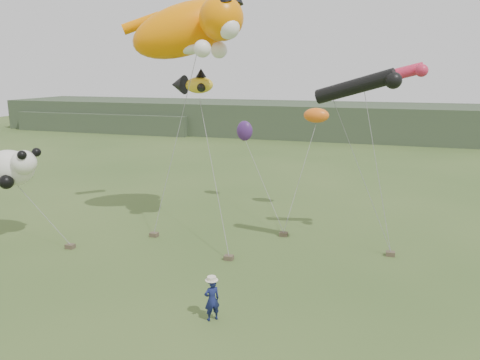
% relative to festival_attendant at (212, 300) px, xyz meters
% --- Properties ---
extents(ground, '(120.00, 120.00, 0.00)m').
position_rel_festival_attendant_xyz_m(ground, '(-1.24, 1.65, -0.73)').
color(ground, '#385123').
rests_on(ground, ground).
extents(headland, '(90.00, 13.00, 4.00)m').
position_rel_festival_attendant_xyz_m(headland, '(-4.35, 46.34, 1.20)').
color(headland, '#2D3D28').
rests_on(headland, ground).
extents(festival_attendant, '(0.62, 0.61, 1.45)m').
position_rel_festival_attendant_xyz_m(festival_attendant, '(0.00, 0.00, 0.00)').
color(festival_attendant, '#141B4D').
rests_on(festival_attendant, ground).
extents(sandbag_anchors, '(14.55, 4.89, 0.20)m').
position_rel_festival_attendant_xyz_m(sandbag_anchors, '(-1.82, 6.34, -0.63)').
color(sandbag_anchors, brown).
rests_on(sandbag_anchors, ground).
extents(cat_kite, '(7.12, 4.76, 3.91)m').
position_rel_festival_attendant_xyz_m(cat_kite, '(-4.01, 8.41, 9.28)').
color(cat_kite, '#FF8200').
rests_on(cat_kite, ground).
extents(fish_kite, '(2.62, 1.75, 1.34)m').
position_rel_festival_attendant_xyz_m(fish_kite, '(-4.76, 9.79, 6.61)').
color(fish_kite, yellow).
rests_on(fish_kite, ground).
extents(tube_kites, '(4.51, 3.21, 1.74)m').
position_rel_festival_attendant_xyz_m(tube_kites, '(4.46, 7.26, 6.86)').
color(tube_kites, black).
rests_on(tube_kites, ground).
extents(panda_kite, '(3.04, 1.96, 1.89)m').
position_rel_festival_attendant_xyz_m(panda_kite, '(-11.82, 4.42, 2.82)').
color(panda_kite, white).
rests_on(panda_kite, ground).
extents(misc_kites, '(5.69, 1.96, 2.18)m').
position_rel_festival_attendant_xyz_m(misc_kites, '(-0.74, 13.39, 4.37)').
color(misc_kites, orange).
rests_on(misc_kites, ground).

